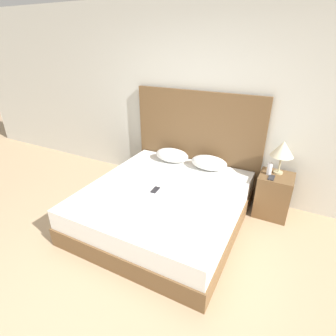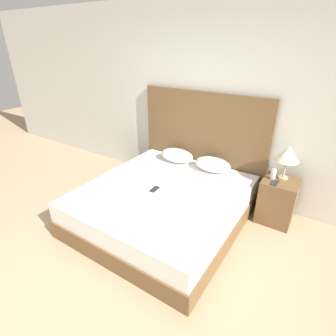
# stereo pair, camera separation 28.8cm
# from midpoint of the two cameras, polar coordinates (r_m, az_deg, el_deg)

# --- Properties ---
(ground_plane) EXTENTS (16.00, 16.00, 0.00)m
(ground_plane) POSITION_cam_midpoint_polar(r_m,az_deg,el_deg) (2.83, -11.28, -24.15)
(ground_plane) COLOR tan
(wall_back) EXTENTS (10.00, 0.06, 2.70)m
(wall_back) POSITION_cam_midpoint_polar(r_m,az_deg,el_deg) (3.88, 11.66, 13.58)
(wall_back) COLOR silver
(wall_back) RESTS_ON ground_plane
(bed) EXTENTS (1.87, 2.03, 0.48)m
(bed) POSITION_cam_midpoint_polar(r_m,az_deg,el_deg) (3.41, 1.50, -8.14)
(bed) COLOR brown
(bed) RESTS_ON ground_plane
(headboard) EXTENTS (1.97, 0.05, 1.52)m
(headboard) POSITION_cam_midpoint_polar(r_m,az_deg,el_deg) (4.00, 9.49, 5.32)
(headboard) COLOR brown
(headboard) RESTS_ON ground_plane
(pillow_left) EXTENTS (0.52, 0.33, 0.19)m
(pillow_left) POSITION_cam_midpoint_polar(r_m,az_deg,el_deg) (3.99, 4.01, 2.71)
(pillow_left) COLOR white
(pillow_left) RESTS_ON bed
(pillow_right) EXTENTS (0.52, 0.33, 0.19)m
(pillow_right) POSITION_cam_midpoint_polar(r_m,az_deg,el_deg) (3.77, 11.88, 0.70)
(pillow_right) COLOR white
(pillow_right) RESTS_ON bed
(phone_on_bed) EXTENTS (0.08, 0.15, 0.01)m
(phone_on_bed) POSITION_cam_midpoint_polar(r_m,az_deg,el_deg) (3.27, -0.42, -4.69)
(phone_on_bed) COLOR #232328
(phone_on_bed) RESTS_ON bed
(nightstand) EXTENTS (0.43, 0.41, 0.59)m
(nightstand) POSITION_cam_midpoint_polar(r_m,az_deg,el_deg) (3.73, 24.76, -6.57)
(nightstand) COLOR brown
(nightstand) RESTS_ON ground_plane
(table_lamp) EXTENTS (0.29, 0.29, 0.44)m
(table_lamp) POSITION_cam_midpoint_polar(r_m,az_deg,el_deg) (3.53, 26.84, 2.74)
(table_lamp) COLOR tan
(table_lamp) RESTS_ON nightstand
(phone_on_nightstand) EXTENTS (0.07, 0.15, 0.01)m
(phone_on_nightstand) POSITION_cam_midpoint_polar(r_m,az_deg,el_deg) (3.50, 24.44, -2.98)
(phone_on_nightstand) COLOR #232328
(phone_on_nightstand) RESTS_ON nightstand
(toiletry_bottle) EXTENTS (0.06, 0.06, 0.16)m
(toiletry_bottle) POSITION_cam_midpoint_polar(r_m,az_deg,el_deg) (3.55, 24.18, -1.14)
(toiletry_bottle) COLOR silver
(toiletry_bottle) RESTS_ON nightstand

